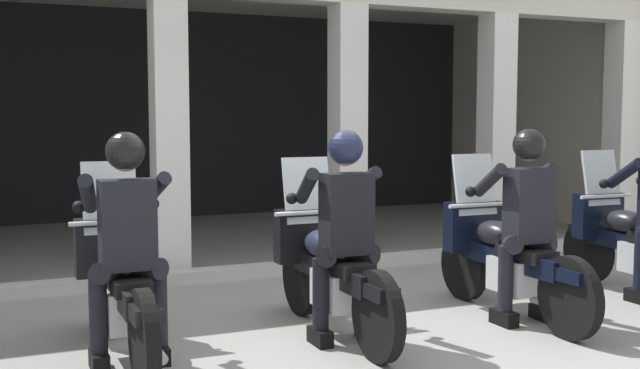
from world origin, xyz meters
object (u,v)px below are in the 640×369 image
(motorcycle_left, at_px, (121,285))
(motorcycle_center, at_px, (329,269))
(motorcycle_right, at_px, (504,256))
(police_officer_left, at_px, (127,229))
(police_officer_right, at_px, (526,209))
(motorcycle_far_right, at_px, (633,242))
(police_officer_center, at_px, (345,217))

(motorcycle_left, distance_m, motorcycle_center, 1.58)
(motorcycle_left, xyz_separation_m, motorcycle_right, (3.16, -0.16, 0.00))
(police_officer_left, xyz_separation_m, police_officer_right, (3.16, -0.16, 0.00))
(motorcycle_far_right, bearing_deg, motorcycle_right, 175.78)
(police_officer_center, height_order, motorcycle_right, police_officer_center)
(motorcycle_far_right, bearing_deg, police_officer_right, -174.26)
(motorcycle_right, distance_m, police_officer_right, 0.52)
(motorcycle_left, height_order, motorcycle_right, same)
(motorcycle_left, relative_size, police_officer_center, 1.29)
(motorcycle_left, relative_size, motorcycle_center, 1.00)
(motorcycle_left, bearing_deg, police_officer_right, -15.77)
(police_officer_right, bearing_deg, motorcycle_right, 79.61)
(motorcycle_right, bearing_deg, police_officer_left, 172.07)
(motorcycle_left, height_order, police_officer_center, police_officer_center)
(police_officer_left, bearing_deg, motorcycle_left, 82.02)
(motorcycle_left, bearing_deg, police_officer_center, -20.13)
(motorcycle_center, bearing_deg, motorcycle_left, 169.54)
(police_officer_left, height_order, police_officer_center, same)
(police_officer_center, height_order, police_officer_right, same)
(police_officer_right, xyz_separation_m, motorcycle_far_right, (1.58, 0.41, -0.44))
(police_officer_left, distance_m, motorcycle_right, 3.19)
(motorcycle_right, bearing_deg, motorcycle_left, 166.92)
(motorcycle_left, distance_m, motorcycle_right, 3.16)
(motorcycle_left, distance_m, police_officer_center, 1.67)
(police_officer_center, relative_size, motorcycle_right, 0.78)
(police_officer_left, height_order, motorcycle_right, police_officer_left)
(police_officer_left, relative_size, motorcycle_center, 0.78)
(motorcycle_center, bearing_deg, police_officer_right, -21.81)
(police_officer_left, bearing_deg, police_officer_right, -10.67)
(motorcycle_center, relative_size, police_officer_center, 1.29)
(motorcycle_left, height_order, motorcycle_far_right, same)
(motorcycle_right, height_order, police_officer_right, police_officer_right)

